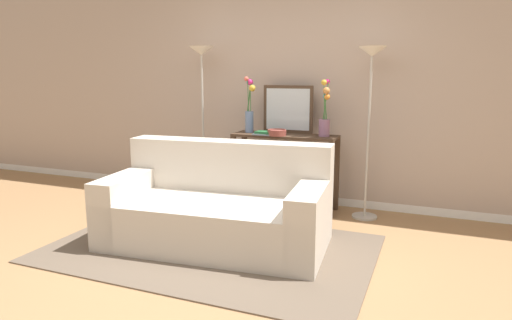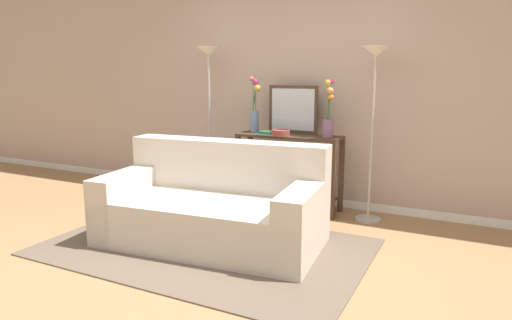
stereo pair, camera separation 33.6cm
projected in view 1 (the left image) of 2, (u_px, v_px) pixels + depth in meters
name	position (u px, v px, depth m)	size (l,w,h in m)	color
ground_plane	(202.00, 274.00, 3.43)	(16.00, 16.00, 0.02)	#9E754C
back_wall	(293.00, 74.00, 5.18)	(12.00, 0.15, 2.95)	white
area_rug	(211.00, 248.00, 3.90)	(2.73, 1.73, 0.01)	brown
couch	(218.00, 209.00, 3.99)	(1.99, 1.14, 0.88)	beige
console_table	(285.00, 159.00, 4.98)	(1.15, 0.36, 0.83)	#473323
floor_lamp_left	(202.00, 80.00, 5.18)	(0.28, 0.28, 1.79)	#B7B2A8
floor_lamp_right	(371.00, 85.00, 4.49)	(0.28, 0.28, 1.75)	#B7B2A8
wall_mirror	(288.00, 109.00, 5.02)	(0.57, 0.02, 0.53)	#473323
vase_tall_flowers	(250.00, 110.00, 5.06)	(0.12, 0.12, 0.62)	#6B84AD
vase_short_flowers	(325.00, 115.00, 4.75)	(0.12, 0.13, 0.60)	gray
fruit_bowl	(277.00, 132.00, 4.85)	(0.20, 0.20, 0.07)	brown
book_stack	(264.00, 133.00, 4.90)	(0.22, 0.16, 0.04)	slate
book_row_under_console	(261.00, 200.00, 5.18)	(0.41, 0.18, 0.13)	slate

